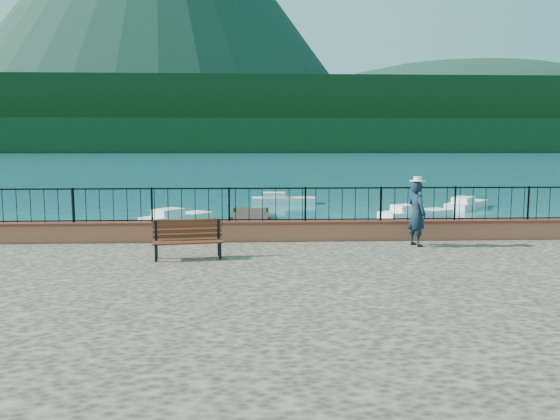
{
  "coord_description": "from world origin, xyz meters",
  "views": [
    {
      "loc": [
        -1.76,
        -11.92,
        3.95
      ],
      "look_at": [
        -1.12,
        2.0,
        2.3
      ],
      "focal_mm": 35.0,
      "sensor_mm": 36.0,
      "label": 1
    }
  ],
  "objects": [
    {
      "name": "foothills",
      "position": [
        0.0,
        360.0,
        22.0
      ],
      "size": [
        900.0,
        120.0,
        44.0
      ],
      "primitive_type": "cube",
      "color": "black",
      "rests_on": "ground"
    },
    {
      "name": "parapet",
      "position": [
        0.0,
        3.7,
        1.49
      ],
      "size": [
        28.0,
        0.46,
        0.58
      ],
      "primitive_type": "cube",
      "color": "#AB553D",
      "rests_on": "promenade"
    },
    {
      "name": "companion_hill",
      "position": [
        220.0,
        560.0,
        0.0
      ],
      "size": [
        448.0,
        384.0,
        180.0
      ],
      "primitive_type": "ellipsoid",
      "color": "#142D23",
      "rests_on": "ground"
    },
    {
      "name": "ground",
      "position": [
        0.0,
        0.0,
        0.0
      ],
      "size": [
        2000.0,
        2000.0,
        0.0
      ],
      "primitive_type": "plane",
      "color": "#19596B",
      "rests_on": "ground"
    },
    {
      "name": "hat",
      "position": [
        2.67,
        2.71,
        3.05
      ],
      "size": [
        0.44,
        0.44,
        0.12
      ],
      "primitive_type": "cylinder",
      "color": "silver",
      "rests_on": "person"
    },
    {
      "name": "person",
      "position": [
        2.67,
        2.71,
        2.09
      ],
      "size": [
        0.63,
        0.76,
        1.79
      ],
      "primitive_type": "imported",
      "rotation": [
        0.0,
        0.0,
        1.93
      ],
      "color": "black",
      "rests_on": "promenade"
    },
    {
      "name": "boat_1",
      "position": [
        0.82,
        9.43,
        0.4
      ],
      "size": [
        4.39,
        2.54,
        0.8
      ],
      "primitive_type": "cube",
      "rotation": [
        0.0,
        0.0,
        -0.32
      ],
      "color": "silver",
      "rests_on": "ground"
    },
    {
      "name": "far_forest",
      "position": [
        0.0,
        300.0,
        9.0
      ],
      "size": [
        900.0,
        60.0,
        18.0
      ],
      "primitive_type": "cube",
      "color": "black",
      "rests_on": "ground"
    },
    {
      "name": "boat_3",
      "position": [
        -5.76,
        16.1,
        0.4
      ],
      "size": [
        3.55,
        3.87,
        0.8
      ],
      "primitive_type": "cube",
      "rotation": [
        0.0,
        0.0,
        0.87
      ],
      "color": "silver",
      "rests_on": "ground"
    },
    {
      "name": "boat_0",
      "position": [
        -2.61,
        7.23,
        0.4
      ],
      "size": [
        4.4,
        2.09,
        0.8
      ],
      "primitive_type": "cube",
      "rotation": [
        0.0,
        0.0,
        -0.19
      ],
      "color": "white",
      "rests_on": "ground"
    },
    {
      "name": "boat_2",
      "position": [
        7.02,
        17.23,
        0.4
      ],
      "size": [
        4.41,
        3.0,
        0.8
      ],
      "primitive_type": "cube",
      "rotation": [
        0.0,
        0.0,
        0.44
      ],
      "color": "white",
      "rests_on": "ground"
    },
    {
      "name": "railing",
      "position": [
        0.0,
        3.7,
        2.25
      ],
      "size": [
        27.0,
        0.05,
        0.95
      ],
      "primitive_type": "cube",
      "color": "black",
      "rests_on": "parapet"
    },
    {
      "name": "boat_4",
      "position": [
        0.21,
        25.14,
        0.4
      ],
      "size": [
        4.37,
        1.4,
        0.8
      ],
      "primitive_type": "cube",
      "rotation": [
        0.0,
        0.0,
        -0.02
      ],
      "color": "silver",
      "rests_on": "ground"
    },
    {
      "name": "boat_5",
      "position": [
        11.63,
        21.77,
        0.4
      ],
      "size": [
        3.79,
        4.13,
        0.8
      ],
      "primitive_type": "cube",
      "rotation": [
        0.0,
        0.0,
        0.86
      ],
      "color": "white",
      "rests_on": "ground"
    },
    {
      "name": "park_bench",
      "position": [
        -3.4,
        1.27,
        1.48
      ],
      "size": [
        1.74,
        0.79,
        0.93
      ],
      "rotation": [
        0.0,
        0.0,
        0.15
      ],
      "color": "black",
      "rests_on": "promenade"
    },
    {
      "name": "dock",
      "position": [
        -2.0,
        12.0,
        0.15
      ],
      "size": [
        2.0,
        16.0,
        0.3
      ],
      "primitive_type": "cube",
      "color": "#2D231C",
      "rests_on": "ground"
    }
  ]
}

